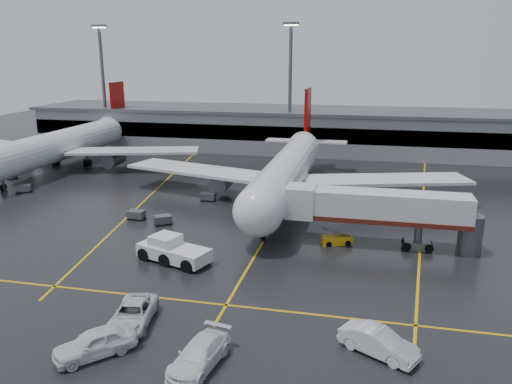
# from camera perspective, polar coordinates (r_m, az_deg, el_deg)

# --- Properties ---
(ground) EXTENTS (220.00, 220.00, 0.00)m
(ground) POSITION_cam_1_polar(r_m,az_deg,el_deg) (61.35, 2.23, -3.23)
(ground) COLOR black
(ground) RESTS_ON ground
(apron_line_centre) EXTENTS (0.25, 90.00, 0.02)m
(apron_line_centre) POSITION_cam_1_polar(r_m,az_deg,el_deg) (61.35, 2.23, -3.22)
(apron_line_centre) COLOR gold
(apron_line_centre) RESTS_ON ground
(apron_line_stop) EXTENTS (60.00, 0.25, 0.02)m
(apron_line_stop) POSITION_cam_1_polar(r_m,az_deg,el_deg) (41.57, -3.40, -12.65)
(apron_line_stop) COLOR gold
(apron_line_stop) RESTS_ON ground
(apron_line_left) EXTENTS (9.99, 69.35, 0.02)m
(apron_line_left) POSITION_cam_1_polar(r_m,az_deg,el_deg) (76.30, -11.30, 0.20)
(apron_line_left) COLOR gold
(apron_line_left) RESTS_ON ground
(apron_line_right) EXTENTS (7.57, 69.64, 0.02)m
(apron_line_right) POSITION_cam_1_polar(r_m,az_deg,el_deg) (70.43, 18.32, -1.56)
(apron_line_right) COLOR gold
(apron_line_right) RESTS_ON ground
(terminal) EXTENTS (122.00, 19.00, 8.60)m
(terminal) POSITION_cam_1_polar(r_m,az_deg,el_deg) (106.78, 6.95, 7.01)
(terminal) COLOR gray
(terminal) RESTS_ON ground
(light_mast_left) EXTENTS (3.00, 1.20, 25.45)m
(light_mast_left) POSITION_cam_1_polar(r_m,az_deg,el_deg) (113.75, -16.93, 12.12)
(light_mast_left) COLOR #595B60
(light_mast_left) RESTS_ON ground
(light_mast_mid) EXTENTS (3.00, 1.20, 25.45)m
(light_mast_mid) POSITION_cam_1_polar(r_m,az_deg,el_deg) (100.56, 3.89, 12.39)
(light_mast_mid) COLOR #595B60
(light_mast_mid) RESTS_ON ground
(main_airliner) EXTENTS (48.80, 45.60, 14.10)m
(main_airliner) POSITION_cam_1_polar(r_m,az_deg,el_deg) (69.45, 3.72, 2.55)
(main_airliner) COLOR silver
(main_airliner) RESTS_ON ground
(second_airliner) EXTENTS (48.80, 45.60, 14.10)m
(second_airliner) POSITION_cam_1_polar(r_m,az_deg,el_deg) (95.95, -20.76, 5.13)
(second_airliner) COLOR silver
(second_airliner) RESTS_ON ground
(jet_bridge) EXTENTS (19.90, 3.40, 6.05)m
(jet_bridge) POSITION_cam_1_polar(r_m,az_deg,el_deg) (53.58, 13.68, -2.02)
(jet_bridge) COLOR silver
(jet_bridge) RESTS_ON ground
(pushback_tractor) EXTENTS (7.83, 5.14, 2.60)m
(pushback_tractor) POSITION_cam_1_polar(r_m,az_deg,el_deg) (49.92, -9.45, -6.61)
(pushback_tractor) COLOR silver
(pushback_tractor) RESTS_ON ground
(belt_loader) EXTENTS (3.39, 2.39, 1.98)m
(belt_loader) POSITION_cam_1_polar(r_m,az_deg,el_deg) (54.37, 9.10, -5.35)
(belt_loader) COLOR gold
(belt_loader) RESTS_ON ground
(service_van_a) EXTENTS (3.64, 6.28, 1.65)m
(service_van_a) POSITION_cam_1_polar(r_m,az_deg,el_deg) (39.62, -13.77, -13.26)
(service_van_a) COLOR silver
(service_van_a) RESTS_ON ground
(service_van_b) EXTENTS (3.30, 6.10, 1.68)m
(service_van_b) POSITION_cam_1_polar(r_m,az_deg,el_deg) (34.20, -6.43, -17.82)
(service_van_b) COLOR white
(service_van_b) RESTS_ON ground
(service_van_c) EXTENTS (5.62, 4.26, 1.78)m
(service_van_c) POSITION_cam_1_polar(r_m,az_deg,el_deg) (36.09, 13.70, -16.18)
(service_van_c) COLOR silver
(service_van_c) RESTS_ON ground
(service_van_d) EXTENTS (5.34, 5.44, 1.85)m
(service_van_d) POSITION_cam_1_polar(r_m,az_deg,el_deg) (36.60, -17.79, -15.96)
(service_van_d) COLOR white
(service_van_d) RESTS_ON ground
(baggage_cart_a) EXTENTS (2.39, 2.18, 1.12)m
(baggage_cart_a) POSITION_cam_1_polar(r_m,az_deg,el_deg) (60.69, -10.49, -3.07)
(baggage_cart_a) COLOR #595B60
(baggage_cart_a) RESTS_ON ground
(baggage_cart_b) EXTENTS (2.05, 1.37, 1.12)m
(baggage_cart_b) POSITION_cam_1_polar(r_m,az_deg,el_deg) (63.30, -13.39, -2.47)
(baggage_cart_b) COLOR #595B60
(baggage_cart_b) RESTS_ON ground
(baggage_cart_c) EXTENTS (2.11, 1.48, 1.12)m
(baggage_cart_c) POSITION_cam_1_polar(r_m,az_deg,el_deg) (69.67, -5.46, -0.48)
(baggage_cart_c) COLOR #595B60
(baggage_cart_c) RESTS_ON ground
(baggage_cart_d) EXTENTS (2.19, 1.62, 1.12)m
(baggage_cart_d) POSITION_cam_1_polar(r_m,az_deg,el_deg) (90.79, -26.08, 1.72)
(baggage_cart_d) COLOR #595B60
(baggage_cart_d) RESTS_ON ground
(baggage_cart_e) EXTENTS (2.38, 2.09, 1.12)m
(baggage_cart_e) POSITION_cam_1_polar(r_m,az_deg,el_deg) (81.10, -24.84, 0.40)
(baggage_cart_e) COLOR #595B60
(baggage_cart_e) RESTS_ON ground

